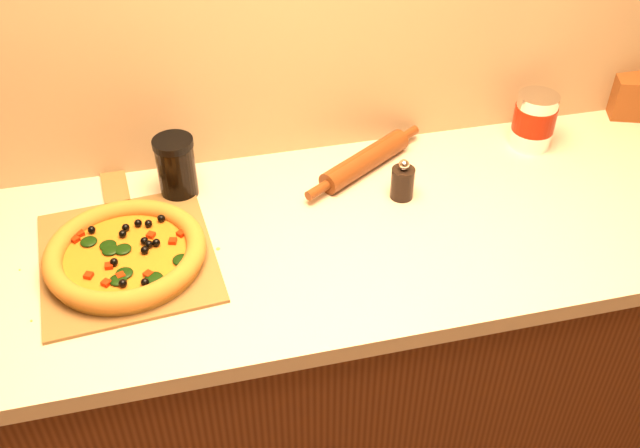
{
  "coord_description": "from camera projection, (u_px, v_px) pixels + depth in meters",
  "views": [
    {
      "loc": [
        -0.29,
        0.25,
        1.91
      ],
      "look_at": [
        -0.02,
        1.38,
        0.96
      ],
      "focal_mm": 40.0,
      "sensor_mm": 36.0,
      "label": 1
    }
  ],
  "objects": [
    {
      "name": "cabinet",
      "position": [
        323.0,
        367.0,
        1.87
      ],
      "size": [
        2.8,
        0.65,
        0.86
      ],
      "primitive_type": "cube",
      "color": "#4A2210",
      "rests_on": "ground"
    },
    {
      "name": "bottle_cap",
      "position": [
        180.0,
        271.0,
        1.47
      ],
      "size": [
        0.03,
        0.03,
        0.01
      ],
      "primitive_type": "cylinder",
      "rotation": [
        0.0,
        0.0,
        0.07
      ],
      "color": "black",
      "rests_on": "countertop"
    },
    {
      "name": "countertop",
      "position": [
        323.0,
        237.0,
        1.59
      ],
      "size": [
        2.84,
        0.68,
        0.04
      ],
      "primitive_type": "cube",
      "color": "beige",
      "rests_on": "cabinet"
    },
    {
      "name": "dark_jar",
      "position": [
        176.0,
        167.0,
        1.63
      ],
      "size": [
        0.09,
        0.09,
        0.15
      ],
      "color": "black",
      "rests_on": "countertop"
    },
    {
      "name": "coffee_canister",
      "position": [
        534.0,
        120.0,
        1.8
      ],
      "size": [
        0.11,
        0.11,
        0.14
      ],
      "color": "silver",
      "rests_on": "countertop"
    },
    {
      "name": "pizza_peel",
      "position": [
        127.0,
        252.0,
        1.51
      ],
      "size": [
        0.39,
        0.55,
        0.01
      ],
      "rotation": [
        0.0,
        0.0,
        0.08
      ],
      "color": "brown",
      "rests_on": "countertop"
    },
    {
      "name": "pizza",
      "position": [
        126.0,
        254.0,
        1.47
      ],
      "size": [
        0.33,
        0.33,
        0.05
      ],
      "color": "#B97F2E",
      "rests_on": "pizza_peel"
    },
    {
      "name": "pepper_grinder",
      "position": [
        402.0,
        182.0,
        1.64
      ],
      "size": [
        0.05,
        0.05,
        0.1
      ],
      "color": "black",
      "rests_on": "countertop"
    },
    {
      "name": "rolling_pin",
      "position": [
        365.0,
        161.0,
        1.74
      ],
      "size": [
        0.35,
        0.24,
        0.05
      ],
      "rotation": [
        0.0,
        0.0,
        0.57
      ],
      "color": "#562E0E",
      "rests_on": "countertop"
    }
  ]
}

